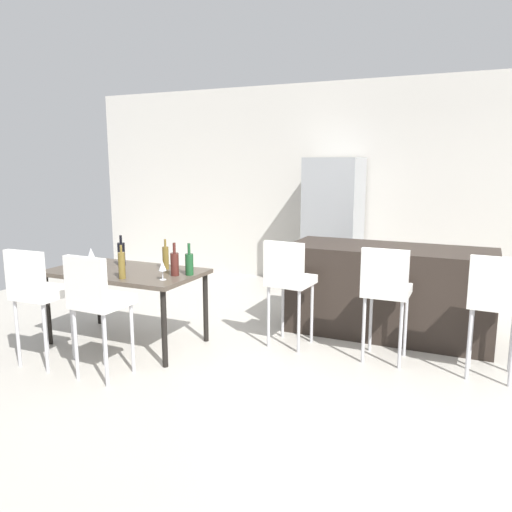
{
  "coord_description": "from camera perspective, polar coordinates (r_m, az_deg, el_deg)",
  "views": [
    {
      "loc": [
        1.11,
        -4.33,
        1.78
      ],
      "look_at": [
        -0.94,
        0.18,
        0.85
      ],
      "focal_mm": 35.22,
      "sensor_mm": 36.0,
      "label": 1
    }
  ],
  "objects": [
    {
      "name": "dining_chair_far",
      "position": [
        4.28,
        -17.66,
        -4.49
      ],
      "size": [
        0.41,
        0.41,
        1.05
      ],
      "color": "silver",
      "rests_on": "ground_plane"
    },
    {
      "name": "wine_bottle_far",
      "position": [
        5.0,
        -10.23,
        -0.16
      ],
      "size": [
        0.06,
        0.06,
        0.3
      ],
      "color": "brown",
      "rests_on": "dining_table"
    },
    {
      "name": "wine_bottle_corner",
      "position": [
        4.71,
        -7.58,
        -0.85
      ],
      "size": [
        0.08,
        0.08,
        0.3
      ],
      "color": "#194723",
      "rests_on": "dining_table"
    },
    {
      "name": "wine_bottle_middle",
      "position": [
        5.28,
        -15.04,
        0.27
      ],
      "size": [
        0.07,
        0.07,
        0.31
      ],
      "color": "black",
      "rests_on": "dining_table"
    },
    {
      "name": "back_wall",
      "position": [
        7.27,
        15.85,
        7.62
      ],
      "size": [
        10.0,
        0.12,
        2.9
      ],
      "primitive_type": "cube",
      "color": "beige",
      "rests_on": "ground_plane"
    },
    {
      "name": "kitchen_island",
      "position": [
        5.42,
        14.8,
        -3.83
      ],
      "size": [
        2.06,
        0.84,
        0.92
      ],
      "primitive_type": "cube",
      "color": "black",
      "rests_on": "ground_plane"
    },
    {
      "name": "wine_bottle_end",
      "position": [
        4.68,
        -15.0,
        -0.99
      ],
      "size": [
        0.06,
        0.06,
        0.31
      ],
      "color": "brown",
      "rests_on": "dining_table"
    },
    {
      "name": "wine_glass_right",
      "position": [
        5.41,
        -18.23,
        0.34
      ],
      "size": [
        0.07,
        0.07,
        0.17
      ],
      "color": "silver",
      "rests_on": "dining_table"
    },
    {
      "name": "refrigerator",
      "position": [
        7.06,
        8.75,
        3.5
      ],
      "size": [
        0.72,
        0.68,
        1.84
      ],
      "primitive_type": "cube",
      "color": "#939699",
      "rests_on": "ground_plane"
    },
    {
      "name": "bar_chair_middle",
      "position": [
        4.58,
        14.53,
        -3.37
      ],
      "size": [
        0.4,
        0.4,
        1.05
      ],
      "color": "silver",
      "rests_on": "ground_plane"
    },
    {
      "name": "wine_glass_left",
      "position": [
        4.55,
        -10.58,
        -1.15
      ],
      "size": [
        0.07,
        0.07,
        0.17
      ],
      "color": "silver",
      "rests_on": "dining_table"
    },
    {
      "name": "bar_chair_left",
      "position": [
        4.81,
        3.68,
        -2.37
      ],
      "size": [
        0.43,
        0.43,
        1.05
      ],
      "color": "silver",
      "rests_on": "ground_plane"
    },
    {
      "name": "bar_chair_right",
      "position": [
        4.52,
        25.48,
        -4.26
      ],
      "size": [
        0.41,
        0.41,
        1.05
      ],
      "color": "silver",
      "rests_on": "ground_plane"
    },
    {
      "name": "ground_plane",
      "position": [
        4.81,
        9.58,
        -11.23
      ],
      "size": [
        10.0,
        10.0,
        0.0
      ],
      "primitive_type": "plane",
      "color": "#ADA89E"
    },
    {
      "name": "wine_bottle_inner",
      "position": [
        4.71,
        -9.22,
        -0.84
      ],
      "size": [
        0.08,
        0.08,
        0.31
      ],
      "color": "#471E19",
      "rests_on": "dining_table"
    },
    {
      "name": "dining_chair_near",
      "position": [
        4.75,
        -23.66,
        -3.44
      ],
      "size": [
        0.41,
        0.41,
        1.05
      ],
      "color": "silver",
      "rests_on": "ground_plane"
    },
    {
      "name": "dining_table",
      "position": [
        5.07,
        -14.57,
        -2.3
      ],
      "size": [
        1.49,
        0.84,
        0.74
      ],
      "color": "#4C4238",
      "rests_on": "ground_plane"
    }
  ]
}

